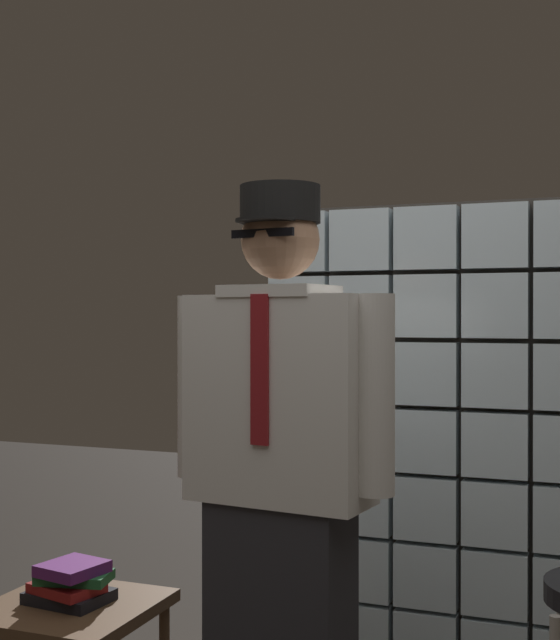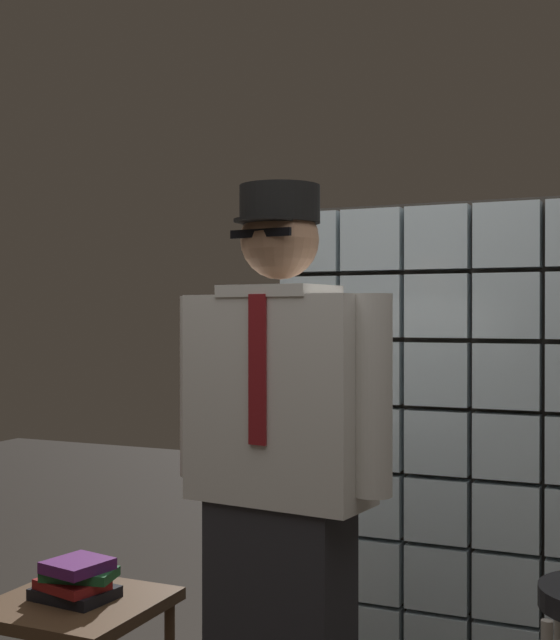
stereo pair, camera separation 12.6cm
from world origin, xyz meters
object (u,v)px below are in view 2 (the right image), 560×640
Objects in this scene: side_table at (76,620)px; book_stack at (76,581)px; standing_person at (280,477)px; coffee_mug at (62,575)px.

side_table is 0.13m from book_stack.
standing_person is 0.92m from coffee_mug.
standing_person reaches higher than side_table.
side_table is at bearing -32.43° from coffee_mug.
standing_person is 6.45× the size of book_stack.
standing_person is at bearing 3.81° from side_table.
side_table is 0.18m from coffee_mug.
book_stack is 2.23× the size of coffee_mug.
side_table is 1.85× the size of book_stack.
book_stack is (0.00, -0.00, 0.13)m from side_table.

